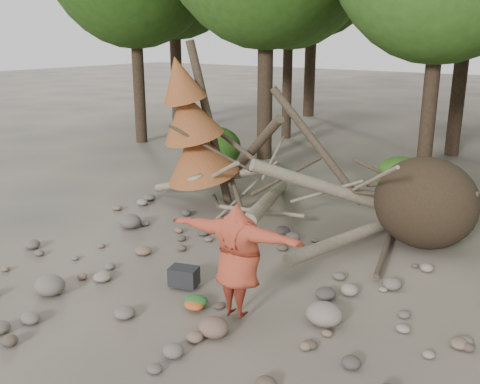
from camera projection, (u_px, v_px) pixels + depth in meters
The scene contains 13 objects.
ground at pixel (203, 286), 9.82m from camera, with size 120.00×120.00×0.00m, color #514C44.
deadfall_pile at pixel (398, 201), 11.68m from camera, with size 8.55×5.24×3.30m.
dead_conifer at pixel (193, 130), 13.60m from camera, with size 2.06×2.16×4.35m.
bush_left at pixel (215, 148), 18.30m from camera, with size 1.80×1.80×1.44m, color #275015.
bush_mid at pixel (400, 176), 15.24m from camera, with size 1.40×1.40×1.12m, color #34661D.
frisbee_thrower at pixel (238, 261), 8.40m from camera, with size 2.68×1.16×2.05m.
backpack at pixel (184, 279), 9.70m from camera, with size 0.51×0.34×0.34m, color black.
cloth_green at pixel (196, 303), 9.01m from camera, with size 0.42×0.35×0.16m, color #296327.
cloth_orange at pixel (194, 308), 8.90m from camera, with size 0.35×0.29×0.13m, color #C45021.
boulder_front_left at pixel (50, 285), 9.46m from camera, with size 0.57×0.51×0.34m, color #6A6559.
boulder_front_right at pixel (214, 327), 8.15m from camera, with size 0.49×0.44×0.29m, color brown.
boulder_mid_right at pixel (324, 314), 8.47m from camera, with size 0.60×0.54×0.36m, color gray.
boulder_mid_left at pixel (130, 221), 12.72m from camera, with size 0.56×0.51×0.34m, color #5E564F.
Camera 1 is at (5.83, -6.80, 4.43)m, focal length 40.00 mm.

